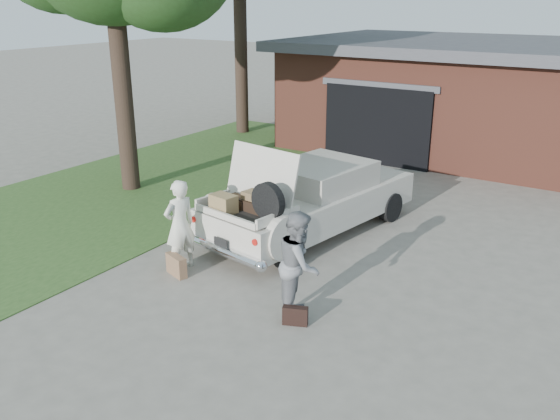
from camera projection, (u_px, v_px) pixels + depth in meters
The scene contains 8 objects.
ground at pixel (261, 280), 10.14m from camera, with size 90.00×90.00×0.00m, color gray.
grass_strip at pixel (152, 184), 15.32m from camera, with size 6.00×16.00×0.02m, color #2D4C1E.
house at pixel (500, 97), 18.12m from camera, with size 12.80×7.80×3.30m.
sedan at pixel (310, 199), 11.94m from camera, with size 2.70×5.20×2.03m.
woman_left at pixel (180, 225), 10.35m from camera, with size 0.60×0.39×1.64m, color silver.
woman_right at pixel (299, 264), 8.82m from camera, with size 0.81×0.63×1.66m, color gray.
suitcase_left at pixel (176, 265), 10.28m from camera, with size 0.48×0.15×0.37m, color #8B6446.
suitcase_right at pixel (295, 316), 8.73m from camera, with size 0.38×0.12×0.29m, color black.
Camera 1 is at (5.24, -7.48, 4.60)m, focal length 38.00 mm.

